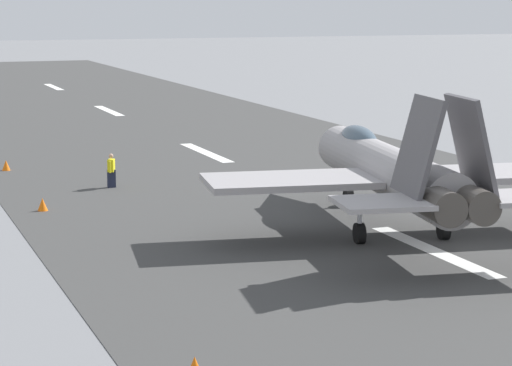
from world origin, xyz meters
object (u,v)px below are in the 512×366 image
fighter_jet (387,168)px  crew_person (111,171)px  marker_cone_mid (43,205)px  marker_cone_far (6,165)px

fighter_jet → crew_person: fighter_jet is taller
fighter_jet → marker_cone_mid: (8.41, 11.53, -2.13)m
fighter_jet → crew_person: 14.98m
crew_person → marker_cone_far: size_ratio=2.92×
marker_cone_far → marker_cone_mid: bearing=180.0°
marker_cone_mid → fighter_jet: bearing=-126.1°
fighter_jet → marker_cone_far: bearing=30.5°
crew_person → fighter_jet: bearing=-149.3°
crew_person → marker_cone_mid: (-4.41, 3.93, -0.53)m
marker_cone_mid → marker_cone_far: same height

